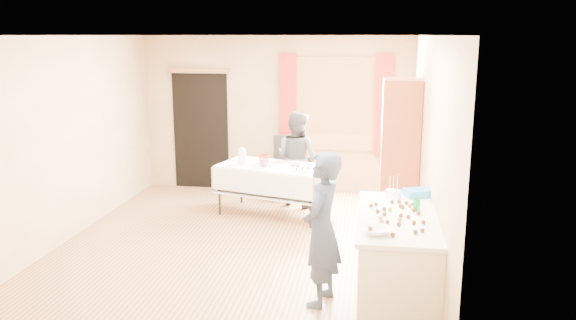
% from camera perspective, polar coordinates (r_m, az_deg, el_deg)
% --- Properties ---
extents(floor, '(4.50, 5.50, 0.02)m').
position_cam_1_polar(floor, '(7.14, -5.08, -8.95)').
color(floor, '#9E7047').
rests_on(floor, ground).
extents(ceiling, '(4.50, 5.50, 0.02)m').
position_cam_1_polar(ceiling, '(6.64, -5.53, 12.58)').
color(ceiling, white).
rests_on(ceiling, floor).
extents(wall_back, '(4.50, 0.02, 2.60)m').
position_cam_1_polar(wall_back, '(9.43, -1.27, 4.64)').
color(wall_back, tan).
rests_on(wall_back, floor).
extents(wall_front, '(4.50, 0.02, 2.60)m').
position_cam_1_polar(wall_front, '(4.23, -14.32, -5.79)').
color(wall_front, tan).
rests_on(wall_front, floor).
extents(wall_left, '(0.02, 5.50, 2.60)m').
position_cam_1_polar(wall_left, '(7.63, -22.02, 1.82)').
color(wall_left, tan).
rests_on(wall_left, floor).
extents(wall_right, '(0.02, 5.50, 2.60)m').
position_cam_1_polar(wall_right, '(6.61, 14.10, 0.81)').
color(wall_right, tan).
rests_on(wall_right, floor).
extents(window_frame, '(1.32, 0.06, 1.52)m').
position_cam_1_polar(window_frame, '(9.25, 4.82, 5.69)').
color(window_frame, olive).
rests_on(window_frame, wall_back).
extents(window_pane, '(1.20, 0.02, 1.40)m').
position_cam_1_polar(window_pane, '(9.23, 4.82, 5.68)').
color(window_pane, white).
rests_on(window_pane, wall_back).
extents(curtain_left, '(0.28, 0.06, 1.65)m').
position_cam_1_polar(curtain_left, '(9.28, -0.03, 5.76)').
color(curtain_left, maroon).
rests_on(curtain_left, wall_back).
extents(curtain_right, '(0.28, 0.06, 1.65)m').
position_cam_1_polar(curtain_right, '(9.18, 9.68, 5.50)').
color(curtain_right, maroon).
rests_on(curtain_right, wall_back).
extents(doorway, '(0.95, 0.04, 2.00)m').
position_cam_1_polar(doorway, '(9.76, -8.85, 2.98)').
color(doorway, black).
rests_on(doorway, floor).
extents(door_lintel, '(1.05, 0.06, 0.08)m').
position_cam_1_polar(door_lintel, '(9.61, -9.11, 8.95)').
color(door_lintel, olive).
rests_on(door_lintel, wall_back).
extents(cabinet, '(0.50, 0.60, 2.04)m').
position_cam_1_polar(cabinet, '(7.75, 11.26, 0.55)').
color(cabinet, brown).
rests_on(cabinet, floor).
extents(counter, '(0.78, 1.64, 0.91)m').
position_cam_1_polar(counter, '(5.67, 10.97, -9.96)').
color(counter, beige).
rests_on(counter, floor).
extents(party_table, '(1.77, 1.22, 0.75)m').
position_cam_1_polar(party_table, '(8.24, -1.49, -2.60)').
color(party_table, black).
rests_on(party_table, floor).
extents(chair, '(0.54, 0.54, 1.01)m').
position_cam_1_polar(chair, '(9.18, 0.03, -1.96)').
color(chair, black).
rests_on(chair, floor).
extents(girl, '(0.73, 0.62, 1.53)m').
position_cam_1_polar(girl, '(5.48, 3.45, -7.05)').
color(girl, '#222E46').
rests_on(girl, floor).
extents(woman, '(1.17, 1.15, 1.46)m').
position_cam_1_polar(woman, '(8.70, 0.91, 0.15)').
color(woman, black).
rests_on(woman, floor).
extents(soda_can, '(0.08, 0.08, 0.12)m').
position_cam_1_polar(soda_can, '(5.69, 12.94, -4.43)').
color(soda_can, '#138E34').
rests_on(soda_can, counter).
extents(mixing_bowl, '(0.34, 0.34, 0.06)m').
position_cam_1_polar(mixing_bowl, '(4.98, 9.01, -7.11)').
color(mixing_bowl, white).
rests_on(mixing_bowl, counter).
extents(foam_block, '(0.18, 0.15, 0.08)m').
position_cam_1_polar(foam_block, '(6.10, 10.63, -3.37)').
color(foam_block, white).
rests_on(foam_block, counter).
extents(blue_basket, '(0.35, 0.29, 0.08)m').
position_cam_1_polar(blue_basket, '(6.18, 13.17, -3.27)').
color(blue_basket, '#227BBE').
rests_on(blue_basket, counter).
extents(pitcher, '(0.11, 0.11, 0.22)m').
position_cam_1_polar(pitcher, '(8.25, -4.70, 0.33)').
color(pitcher, silver).
rests_on(pitcher, party_table).
extents(cup_red, '(0.29, 0.29, 0.13)m').
position_cam_1_polar(cup_red, '(8.29, -2.46, 0.11)').
color(cup_red, '#B32F06').
rests_on(cup_red, party_table).
extents(cup_rainbow, '(0.14, 0.14, 0.12)m').
position_cam_1_polar(cup_rainbow, '(8.06, -2.41, -0.28)').
color(cup_rainbow, red).
rests_on(cup_rainbow, party_table).
extents(small_bowl, '(0.30, 0.30, 0.05)m').
position_cam_1_polar(small_bowl, '(8.16, 0.85, -0.37)').
color(small_bowl, white).
rests_on(small_bowl, party_table).
extents(pastry_tray, '(0.30, 0.24, 0.02)m').
position_cam_1_polar(pastry_tray, '(7.85, 1.51, -1.00)').
color(pastry_tray, white).
rests_on(pastry_tray, party_table).
extents(bottle, '(0.11, 0.11, 0.16)m').
position_cam_1_polar(bottle, '(8.55, -4.62, 0.57)').
color(bottle, white).
rests_on(bottle, party_table).
extents(cake_balls, '(0.52, 1.06, 0.04)m').
position_cam_1_polar(cake_balls, '(5.47, 11.06, -5.45)').
color(cake_balls, '#3F2314').
rests_on(cake_balls, counter).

